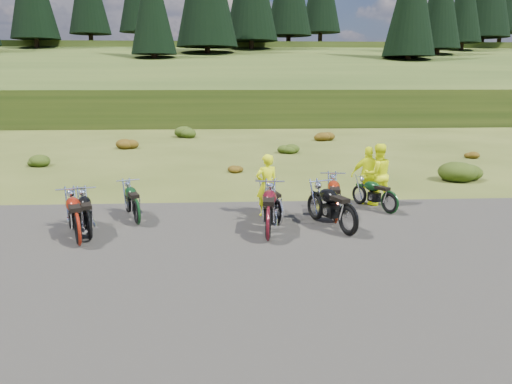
{
  "coord_description": "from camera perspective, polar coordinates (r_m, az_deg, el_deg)",
  "views": [
    {
      "loc": [
        -0.67,
        -11.17,
        3.81
      ],
      "look_at": [
        0.07,
        1.38,
        0.94
      ],
      "focal_mm": 35.0,
      "sensor_mm": 36.0,
      "label": 1
    }
  ],
  "objects": [
    {
      "name": "gravel_pad",
      "position": [
        9.95,
        0.76,
        -9.63
      ],
      "size": [
        20.0,
        12.0,
        0.04
      ],
      "primitive_type": "cube",
      "color": "black",
      "rests_on": "ground"
    },
    {
      "name": "motorcycle_2",
      "position": [
        13.6,
        -13.37,
        -3.77
      ],
      "size": [
        1.32,
        2.08,
        1.04
      ],
      "primitive_type": null,
      "rotation": [
        0.0,
        0.0,
        1.93
      ],
      "color": "black",
      "rests_on": "ground"
    },
    {
      "name": "motorcycle_5",
      "position": [
        12.55,
        10.41,
        -5.02
      ],
      "size": [
        1.55,
        2.38,
        1.19
      ],
      "primitive_type": null,
      "rotation": [
        0.0,
        0.0,
        1.96
      ],
      "color": "black",
      "rests_on": "ground"
    },
    {
      "name": "shrub_7",
      "position": [
        20.63,
        22.47,
        2.54
      ],
      "size": [
        1.56,
        1.56,
        0.92
      ],
      "primitive_type": "ellipsoid",
      "color": "#1B330C",
      "rests_on": "ground"
    },
    {
      "name": "motorcycle_1",
      "position": [
        12.32,
        -19.53,
        -5.91
      ],
      "size": [
        1.48,
        2.31,
        1.15
      ],
      "primitive_type": null,
      "rotation": [
        0.0,
        0.0,
        1.95
      ],
      "color": "maroon",
      "rests_on": "ground"
    },
    {
      "name": "shrub_6",
      "position": [
        31.75,
        7.71,
        6.54
      ],
      "size": [
        1.3,
        1.3,
        0.77
      ],
      "primitive_type": "ellipsoid",
      "color": "#60310C",
      "rests_on": "ground"
    },
    {
      "name": "motorcycle_0",
      "position": [
        12.65,
        -18.45,
        -5.34
      ],
      "size": [
        1.36,
        2.17,
        1.08
      ],
      "primitive_type": null,
      "rotation": [
        0.0,
        0.0,
        1.92
      ],
      "color": "black",
      "rests_on": "ground"
    },
    {
      "name": "person_right_b",
      "position": [
        15.64,
        12.71,
        1.76
      ],
      "size": [
        1.09,
        0.59,
        1.77
      ],
      "primitive_type": "imported",
      "rotation": [
        0.0,
        0.0,
        2.98
      ],
      "color": "#D3E00B",
      "rests_on": "ground"
    },
    {
      "name": "ground",
      "position": [
        11.82,
        0.06,
        -5.93
      ],
      "size": [
        300.0,
        300.0,
        0.0
      ],
      "primitive_type": "plane",
      "color": "#364316",
      "rests_on": "ground"
    },
    {
      "name": "shrub_8",
      "position": [
        26.64,
        23.18,
        4.09
      ],
      "size": [
        0.77,
        0.77,
        0.45
      ],
      "primitive_type": "ellipsoid",
      "color": "#60310C",
      "rests_on": "ground"
    },
    {
      "name": "hill_plateau",
      "position": [
        121.24,
        -3.13,
        11.03
      ],
      "size": [
        300.0,
        90.0,
        9.17
      ],
      "primitive_type": "cube",
      "color": "#263913",
      "rests_on": "ground"
    },
    {
      "name": "motorcycle_6",
      "position": [
        13.55,
        9.04,
        -3.63
      ],
      "size": [
        1.03,
        2.31,
        1.17
      ],
      "primitive_type": null,
      "rotation": [
        0.0,
        0.0,
        1.44
      ],
      "color": "maroon",
      "rests_on": "ground"
    },
    {
      "name": "motorcycle_4",
      "position": [
        11.98,
        1.39,
        -5.68
      ],
      "size": [
        1.04,
        2.41,
        1.22
      ],
      "primitive_type": null,
      "rotation": [
        0.0,
        0.0,
        1.45
      ],
      "color": "#4A0C14",
      "rests_on": "ground"
    },
    {
      "name": "shrub_2",
      "position": [
        28.52,
        -14.61,
        5.54
      ],
      "size": [
        1.3,
        1.3,
        0.77
      ],
      "primitive_type": "ellipsoid",
      "color": "#60310C",
      "rests_on": "ground"
    },
    {
      "name": "motorcycle_3",
      "position": [
        13.29,
        2.57,
        -3.81
      ],
      "size": [
        1.09,
        2.09,
        1.05
      ],
      "primitive_type": null,
      "rotation": [
        0.0,
        0.0,
        1.79
      ],
      "color": "#AAA9AE",
      "rests_on": "ground"
    },
    {
      "name": "shrub_4",
      "position": [
        20.69,
        -2.59,
        2.87
      ],
      "size": [
        0.77,
        0.77,
        0.45
      ],
      "primitive_type": "ellipsoid",
      "color": "#60310C",
      "rests_on": "ground"
    },
    {
      "name": "hill_slope",
      "position": [
        61.3,
        -2.79,
        9.27
      ],
      "size": [
        300.0,
        45.97,
        9.37
      ],
      "primitive_type": null,
      "rotation": [
        0.14,
        0.0,
        0.0
      ],
      "color": "#263913",
      "rests_on": "ground"
    },
    {
      "name": "motorcycle_7",
      "position": [
        14.8,
        14.97,
        -2.5
      ],
      "size": [
        1.43,
        1.93,
        0.97
      ],
      "primitive_type": null,
      "rotation": [
        0.0,
        0.0,
        2.07
      ],
      "color": "black",
      "rests_on": "ground"
    },
    {
      "name": "conifer_21",
      "position": [
        62.36,
        -11.8,
        20.66
      ],
      "size": [
        5.28,
        5.28,
        14.0
      ],
      "color": "black",
      "rests_on": "ground"
    },
    {
      "name": "shrub_3",
      "position": [
        33.35,
        -7.95,
        6.97
      ],
      "size": [
        1.56,
        1.56,
        0.92
      ],
      "primitive_type": "ellipsoid",
      "color": "#1B330C",
      "rests_on": "ground"
    },
    {
      "name": "person_middle",
      "position": [
        13.91,
        1.23,
        0.68
      ],
      "size": [
        0.72,
        0.57,
        1.75
      ],
      "primitive_type": "imported",
      "rotation": [
        0.0,
        0.0,
        3.41
      ],
      "color": "#D3E00B",
      "rests_on": "ground"
    },
    {
      "name": "shrub_5",
      "position": [
        26.1,
        3.64,
        5.11
      ],
      "size": [
        1.03,
        1.03,
        0.61
      ],
      "primitive_type": "ellipsoid",
      "color": "#1B330C",
      "rests_on": "ground"
    },
    {
      "name": "shrub_1",
      "position": [
        24.25,
        -23.72,
        3.46
      ],
      "size": [
        1.03,
        1.03,
        0.61
      ],
      "primitive_type": "ellipsoid",
      "color": "#1B330C",
      "rests_on": "ground"
    },
    {
      "name": "person_right_a",
      "position": [
        15.56,
        13.71,
        1.86
      ],
      "size": [
        1.0,
        0.83,
        1.88
      ],
      "primitive_type": "imported",
      "rotation": [
        0.0,
        0.0,
        3.28
      ],
      "color": "#D3E00B",
      "rests_on": "ground"
    }
  ]
}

